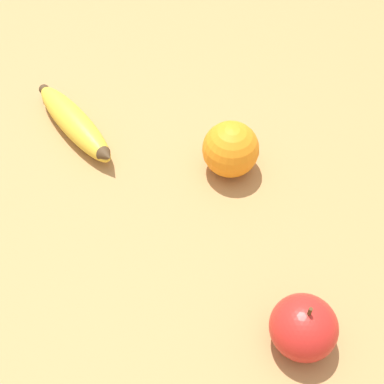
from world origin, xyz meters
name	(u,v)px	position (x,y,z in m)	size (l,w,h in m)	color
ground_plane	(169,205)	(0.00, 0.00, 0.00)	(3.00, 3.00, 0.00)	#A87A47
banana	(75,123)	(-0.10, 0.18, 0.02)	(0.11, 0.21, 0.04)	gold
orange	(231,149)	(0.11, 0.04, 0.04)	(0.08, 0.08, 0.08)	orange
apple	(304,327)	(0.09, -0.24, 0.04)	(0.08, 0.08, 0.09)	red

